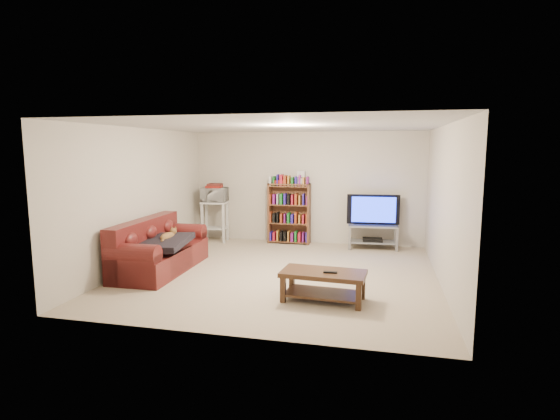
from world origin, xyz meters
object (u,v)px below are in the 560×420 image
(sofa, at_px, (157,252))
(coffee_table, at_px, (323,280))
(bookshelf, at_px, (289,213))
(tv_stand, at_px, (373,233))

(sofa, xyz_separation_m, coffee_table, (2.94, -0.86, -0.02))
(coffee_table, height_order, bookshelf, bookshelf)
(tv_stand, bearing_deg, bookshelf, 171.61)
(coffee_table, bearing_deg, bookshelf, 113.14)
(sofa, xyz_separation_m, bookshelf, (1.74, 2.58, 0.36))
(sofa, bearing_deg, coffee_table, -17.18)
(sofa, xyz_separation_m, tv_stand, (3.52, 2.45, 0.03))
(sofa, height_order, coffee_table, sofa)
(sofa, distance_m, coffee_table, 3.06)
(coffee_table, height_order, tv_stand, tv_stand)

